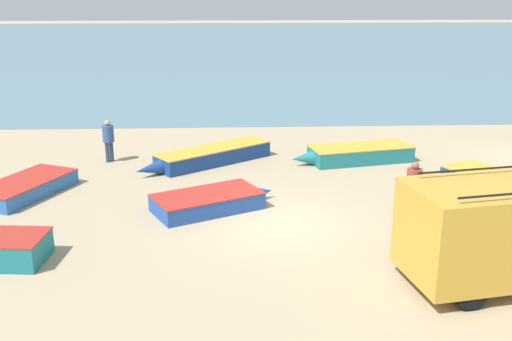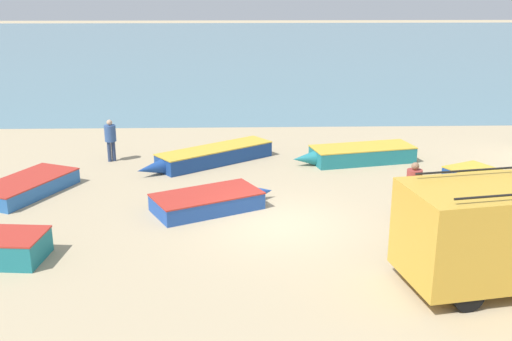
# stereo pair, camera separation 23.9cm
# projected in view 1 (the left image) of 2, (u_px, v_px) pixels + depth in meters

# --- Properties ---
(ground_plane) EXTENTS (200.00, 200.00, 0.00)m
(ground_plane) POSITION_uv_depth(u_px,v_px,m) (280.00, 224.00, 16.86)
(ground_plane) COLOR tan
(sea_water) EXTENTS (120.00, 80.00, 0.01)m
(sea_water) POSITION_uv_depth(u_px,v_px,m) (241.00, 45.00, 66.46)
(sea_water) COLOR slate
(sea_water) RESTS_ON ground_plane
(fishing_rowboat_0) EXTENTS (5.01, 3.98, 0.59)m
(fishing_rowboat_0) POSITION_uv_depth(u_px,v_px,m) (209.00, 156.00, 22.46)
(fishing_rowboat_0) COLOR navy
(fishing_rowboat_0) RESTS_ON ground_plane
(fishing_rowboat_2) EXTENTS (2.87, 4.09, 0.52)m
(fishing_rowboat_2) POSITION_uv_depth(u_px,v_px,m) (497.00, 184.00, 19.46)
(fishing_rowboat_2) COLOR navy
(fishing_rowboat_2) RESTS_ON ground_plane
(fishing_rowboat_3) EXTENTS (3.88, 2.85, 0.52)m
(fishing_rowboat_3) POSITION_uv_depth(u_px,v_px,m) (210.00, 201.00, 17.90)
(fishing_rowboat_3) COLOR #234CA3
(fishing_rowboat_3) RESTS_ON ground_plane
(fishing_rowboat_4) EXTENTS (4.79, 2.22, 0.60)m
(fishing_rowboat_4) POSITION_uv_depth(u_px,v_px,m) (357.00, 154.00, 22.74)
(fishing_rowboat_4) COLOR #1E757F
(fishing_rowboat_4) RESTS_ON ground_plane
(fishing_rowboat_5) EXTENTS (2.84, 4.08, 0.50)m
(fishing_rowboat_5) POSITION_uv_depth(u_px,v_px,m) (23.00, 188.00, 19.05)
(fishing_rowboat_5) COLOR #2D66AD
(fishing_rowboat_5) RESTS_ON ground_plane
(fisherman_0) EXTENTS (0.42, 0.42, 1.62)m
(fisherman_0) POSITION_uv_depth(u_px,v_px,m) (108.00, 137.00, 22.52)
(fisherman_0) COLOR navy
(fisherman_0) RESTS_ON ground_plane
(fisherman_1) EXTENTS (0.44, 0.44, 1.67)m
(fisherman_1) POSITION_uv_depth(u_px,v_px,m) (414.00, 184.00, 17.11)
(fisherman_1) COLOR #38383D
(fisherman_1) RESTS_ON ground_plane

